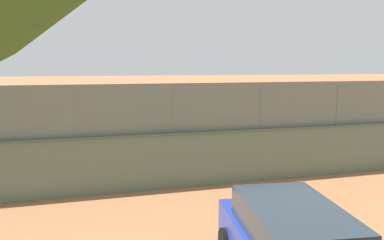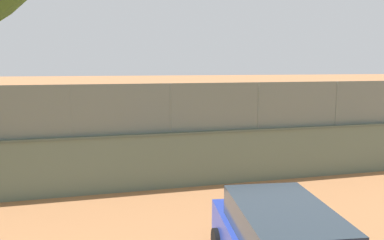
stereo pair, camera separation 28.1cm
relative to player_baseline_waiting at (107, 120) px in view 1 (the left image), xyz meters
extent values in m
plane|color=#A36B42|center=(-5.24, -1.44, -0.96)|extent=(260.00, 260.00, 0.00)
cube|color=slate|center=(-4.89, 9.74, -0.07)|extent=(31.46, 0.41, 1.79)
cube|color=#4D594D|center=(-4.89, 9.74, 0.86)|extent=(31.46, 0.47, 0.08)
cube|color=slate|center=(-4.89, 9.74, 1.70)|extent=(30.83, 0.11, 1.60)
cylinder|color=slate|center=(-7.97, 9.75, 1.70)|extent=(0.07, 0.07, 1.60)
cylinder|color=slate|center=(-4.89, 9.74, 1.70)|extent=(0.07, 0.07, 1.60)
cylinder|color=slate|center=(-1.81, 9.73, 1.70)|extent=(0.07, 0.07, 1.60)
cylinder|color=slate|center=(1.28, 9.73, 1.70)|extent=(0.07, 0.07, 1.60)
cylinder|color=#591919|center=(0.10, -0.05, -0.56)|extent=(0.18, 0.18, 0.80)
cylinder|color=#591919|center=(-0.10, -0.01, -0.56)|extent=(0.18, 0.18, 0.80)
cylinder|color=orange|center=(0.00, -0.03, 0.13)|extent=(0.40, 0.40, 0.59)
cylinder|color=tan|center=(0.31, -0.04, 0.25)|extent=(0.20, 0.57, 0.17)
cylinder|color=tan|center=(-0.24, 0.33, 0.25)|extent=(0.20, 0.57, 0.17)
sphere|color=tan|center=(0.00, -0.03, 0.54)|extent=(0.23, 0.23, 0.23)
cylinder|color=black|center=(0.00, -0.03, 0.64)|extent=(0.28, 0.28, 0.05)
cylinder|color=black|center=(-0.20, 0.51, 0.25)|extent=(0.10, 0.30, 0.04)
ellipsoid|color=#333338|center=(-0.16, 0.72, 0.25)|extent=(0.09, 0.30, 0.24)
cylinder|color=navy|center=(-7.05, 0.34, -0.55)|extent=(0.19, 0.19, 0.83)
cylinder|color=navy|center=(-6.86, 0.28, -0.55)|extent=(0.19, 0.19, 0.83)
cylinder|color=beige|center=(-6.95, 0.31, 0.18)|extent=(0.43, 0.43, 0.62)
cylinder|color=#D8AD84|center=(-7.26, 0.37, 0.30)|extent=(0.27, 0.58, 0.17)
cylinder|color=#D8AD84|center=(-6.75, -0.07, 0.30)|extent=(0.27, 0.58, 0.17)
sphere|color=#D8AD84|center=(-6.95, 0.31, 0.60)|extent=(0.24, 0.24, 0.24)
cylinder|color=black|center=(-6.95, 0.31, 0.71)|extent=(0.31, 0.31, 0.05)
cylinder|color=black|center=(-6.81, -0.24, 0.30)|extent=(0.13, 0.30, 0.04)
ellipsoid|color=#333338|center=(-6.88, -0.45, 0.30)|extent=(0.12, 0.29, 0.24)
sphere|color=#3399D8|center=(0.04, 2.13, -0.87)|extent=(0.19, 0.19, 0.19)
cube|color=#28333D|center=(-2.63, 15.88, 0.33)|extent=(1.86, 2.72, 0.59)
cylinder|color=black|center=(-3.68, 14.67, -0.65)|extent=(0.27, 0.64, 0.62)
camera|label=1|loc=(0.69, 21.35, 3.06)|focal=34.43mm
camera|label=2|loc=(0.42, 21.42, 3.06)|focal=34.43mm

